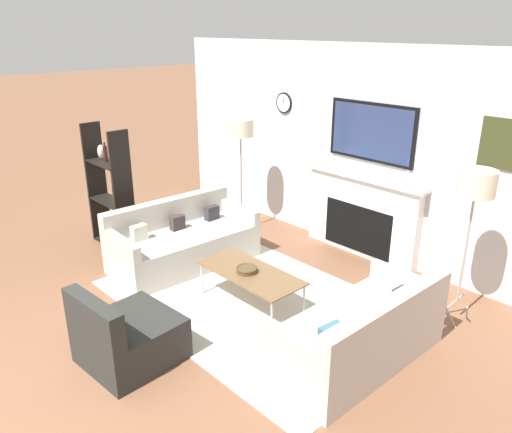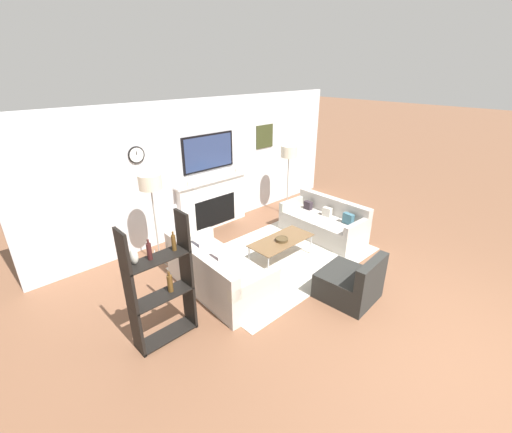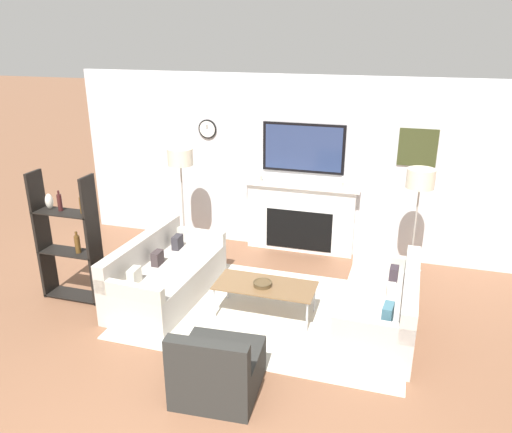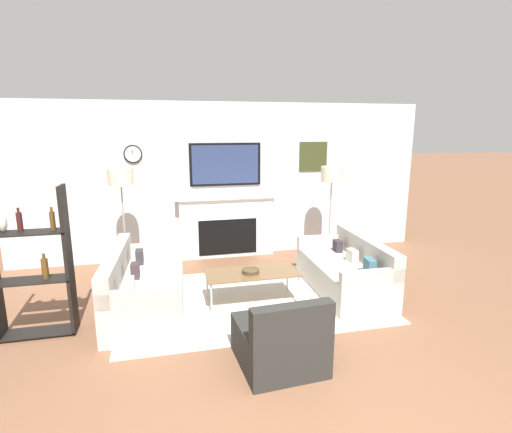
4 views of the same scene
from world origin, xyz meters
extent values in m
cube|color=silver|center=(0.00, 5.05, 1.35)|extent=(7.32, 0.07, 2.70)
cube|color=white|center=(0.00, 4.93, 0.53)|extent=(1.66, 0.16, 1.05)
cube|color=black|center=(0.00, 4.85, 0.38)|extent=(1.03, 0.01, 0.63)
cube|color=white|center=(0.00, 4.91, 1.07)|extent=(1.78, 0.22, 0.04)
cylinder|color=#B2AD9E|center=(-0.62, 4.88, 1.14)|extent=(0.04, 0.04, 0.10)
cylinder|color=white|center=(-0.62, 4.88, 1.24)|extent=(0.03, 0.03, 0.09)
cylinder|color=#B2AD9E|center=(0.62, 4.88, 1.14)|extent=(0.04, 0.04, 0.10)
cylinder|color=white|center=(0.62, 4.88, 1.24)|extent=(0.03, 0.03, 0.09)
cube|color=black|center=(0.00, 5.00, 1.64)|extent=(1.24, 0.04, 0.74)
cube|color=navy|center=(0.00, 4.98, 1.64)|extent=(1.16, 0.01, 0.66)
cylinder|color=black|center=(-1.53, 5.00, 1.84)|extent=(0.30, 0.02, 0.30)
cylinder|color=silver|center=(-1.53, 4.98, 1.84)|extent=(0.25, 0.00, 0.25)
cube|color=black|center=(-1.53, 4.98, 1.88)|extent=(0.01, 0.00, 0.06)
cube|color=#343A1C|center=(1.62, 5.00, 1.75)|extent=(0.53, 0.02, 0.53)
cube|color=beige|center=(0.00, 3.00, 0.01)|extent=(3.37, 2.24, 0.01)
cube|color=#BAB3AA|center=(-1.34, 3.00, 0.22)|extent=(0.98, 1.86, 0.44)
cube|color=#BAB3AA|center=(-1.70, 3.02, 0.62)|extent=(0.26, 1.83, 0.34)
cube|color=#BCB7AA|center=(-1.29, 3.86, 0.53)|extent=(0.88, 0.15, 0.18)
cube|color=beige|center=(-1.38, 2.14, 0.53)|extent=(0.88, 0.15, 0.18)
cube|color=#302E33|center=(-1.44, 3.54, 0.54)|extent=(0.10, 0.19, 0.19)
cube|color=#382D2E|center=(-1.47, 3.00, 0.54)|extent=(0.10, 0.18, 0.18)
cube|color=beige|center=(-1.50, 2.46, 0.54)|extent=(0.10, 0.20, 0.19)
cube|color=#BAB3AA|center=(1.34, 3.00, 0.21)|extent=(0.86, 1.74, 0.42)
cube|color=#BAB3AA|center=(1.67, 2.99, 0.58)|extent=(0.20, 1.72, 0.34)
cube|color=#B8B0AA|center=(1.32, 2.19, 0.51)|extent=(0.82, 0.12, 0.18)
cube|color=#B6B8AD|center=(1.36, 3.81, 0.51)|extent=(0.82, 0.12, 0.18)
cube|color=#3D6979|center=(1.45, 2.49, 0.52)|extent=(0.12, 0.22, 0.21)
cube|color=beige|center=(1.46, 2.99, 0.51)|extent=(0.11, 0.19, 0.18)
cube|color=#31282F|center=(1.47, 3.50, 0.50)|extent=(0.11, 0.18, 0.17)
cube|color=#292926|center=(-0.06, 1.49, 0.20)|extent=(0.82, 0.86, 0.40)
cube|color=#292926|center=(-0.04, 1.16, 0.58)|extent=(0.77, 0.19, 0.35)
cube|color=brown|center=(0.00, 2.93, 0.41)|extent=(1.21, 0.55, 0.02)
cylinder|color=#B7B7BC|center=(-0.57, 2.69, 0.20)|extent=(0.02, 0.02, 0.40)
cylinder|color=#B7B7BC|center=(0.57, 2.69, 0.20)|extent=(0.02, 0.02, 0.40)
cylinder|color=#B7B7BC|center=(-0.57, 3.16, 0.20)|extent=(0.02, 0.02, 0.40)
cylinder|color=#B7B7BC|center=(0.57, 3.16, 0.20)|extent=(0.02, 0.02, 0.40)
cylinder|color=#513E24|center=(-0.02, 2.89, 0.44)|extent=(0.22, 0.22, 0.05)
torus|color=#493B23|center=(-0.02, 2.89, 0.46)|extent=(0.23, 0.23, 0.02)
cylinder|color=#9E998E|center=(-1.58, 4.32, 0.13)|extent=(0.09, 0.23, 0.27)
cylinder|color=#9E998E|center=(-1.76, 4.36, 0.13)|extent=(0.17, 0.19, 0.27)
cylinder|color=#9E998E|center=(-1.71, 4.18, 0.13)|extent=(0.23, 0.07, 0.27)
cylinder|color=#9E998E|center=(-1.68, 4.29, 0.85)|extent=(0.02, 0.02, 1.18)
cylinder|color=beige|center=(-1.68, 4.29, 1.56)|extent=(0.37, 0.37, 0.24)
cylinder|color=#9E998E|center=(1.79, 4.32, 0.12)|extent=(0.09, 0.23, 0.26)
cylinder|color=#9E998E|center=(1.60, 4.36, 0.12)|extent=(0.17, 0.19, 0.26)
cylinder|color=#9E998E|center=(1.66, 4.18, 0.12)|extent=(0.23, 0.07, 0.26)
cylinder|color=#9E998E|center=(1.68, 4.29, 0.82)|extent=(0.02, 0.02, 1.13)
cylinder|color=beige|center=(1.68, 4.29, 1.51)|extent=(0.36, 0.36, 0.25)
cube|color=black|center=(-2.13, 2.64, 0.84)|extent=(0.04, 0.28, 1.68)
cube|color=black|center=(-2.51, 2.64, 0.03)|extent=(0.79, 0.28, 0.02)
cube|color=black|center=(-2.51, 2.64, 0.64)|extent=(0.79, 0.28, 0.01)
cube|color=black|center=(-2.51, 2.64, 1.18)|extent=(0.79, 0.28, 0.02)
cylinder|color=brown|center=(-2.38, 2.64, 0.77)|extent=(0.07, 0.07, 0.23)
cylinder|color=brown|center=(-2.38, 2.64, 0.91)|extent=(0.03, 0.03, 0.06)
ellipsoid|color=silver|center=(-2.75, 2.69, 1.29)|extent=(0.10, 0.10, 0.20)
cylinder|color=brown|center=(-2.25, 2.66, 1.29)|extent=(0.06, 0.06, 0.20)
cylinder|color=brown|center=(-2.25, 2.66, 1.42)|extent=(0.02, 0.02, 0.05)
cylinder|color=#3D1919|center=(-2.58, 2.67, 1.29)|extent=(0.06, 0.06, 0.21)
cylinder|color=#3D1919|center=(-2.58, 2.67, 1.42)|extent=(0.03, 0.03, 0.05)
camera|label=1|loc=(3.54, -0.31, 2.90)|focal=35.00mm
camera|label=2|loc=(-4.06, -0.69, 3.27)|focal=24.00mm
camera|label=3|loc=(1.43, -2.21, 3.30)|focal=35.00mm
camera|label=4|loc=(-1.09, -1.89, 2.27)|focal=28.00mm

